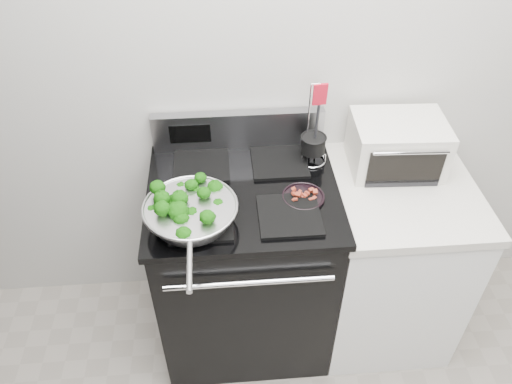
{
  "coord_description": "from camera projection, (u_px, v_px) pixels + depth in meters",
  "views": [
    {
      "loc": [
        -0.37,
        -0.13,
        2.29
      ],
      "look_at": [
        -0.25,
        1.36,
        0.98
      ],
      "focal_mm": 35.0,
      "sensor_mm": 36.0,
      "label": 1
    }
  ],
  "objects": [
    {
      "name": "bacon_plate",
      "position": [
        303.0,
        195.0,
        2.0
      ],
      "size": [
        0.17,
        0.17,
        0.04
      ],
      "rotation": [
        0.0,
        0.0,
        0.15
      ],
      "color": "black",
      "rests_on": "gas_range"
    },
    {
      "name": "gas_range",
      "position": [
        245.0,
        263.0,
        2.35
      ],
      "size": [
        0.79,
        0.69,
        1.13
      ],
      "color": "black",
      "rests_on": "floor"
    },
    {
      "name": "toaster_oven",
      "position": [
        397.0,
        145.0,
        2.15
      ],
      "size": [
        0.4,
        0.31,
        0.22
      ],
      "rotation": [
        0.0,
        0.0,
        -0.05
      ],
      "color": "beige",
      "rests_on": "counter"
    },
    {
      "name": "broccoli_pile",
      "position": [
        190.0,
        208.0,
        1.85
      ],
      "size": [
        0.28,
        0.28,
        0.1
      ],
      "primitive_type": null,
      "color": "black",
      "rests_on": "skillet"
    },
    {
      "name": "counter",
      "position": [
        386.0,
        259.0,
        2.41
      ],
      "size": [
        0.62,
        0.68,
        0.92
      ],
      "color": "white",
      "rests_on": "floor"
    },
    {
      "name": "skillet",
      "position": [
        191.0,
        213.0,
        1.87
      ],
      "size": [
        0.36,
        0.57,
        0.08
      ],
      "rotation": [
        0.0,
        0.0,
        0.01
      ],
      "color": "silver",
      "rests_on": "gas_range"
    },
    {
      "name": "back_wall",
      "position": [
        309.0,
        59.0,
        2.06
      ],
      "size": [
        4.0,
        0.02,
        2.7
      ],
      "primitive_type": "cube",
      "color": "#B5B2AC",
      "rests_on": "ground"
    },
    {
      "name": "utensil_holder",
      "position": [
        313.0,
        148.0,
        2.15
      ],
      "size": [
        0.13,
        0.13,
        0.39
      ],
      "rotation": [
        0.0,
        0.0,
        0.1
      ],
      "color": "silver",
      "rests_on": "gas_range"
    }
  ]
}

